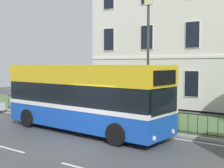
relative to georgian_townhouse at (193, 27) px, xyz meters
name	(u,v)px	position (x,y,z in m)	size (l,w,h in m)	color
ground_plane	(94,141)	(1.34, -14.88, -6.51)	(60.00, 56.00, 0.18)	#444649
georgian_townhouse	(193,27)	(0.00, 0.00, 0.00)	(14.67, 9.51, 12.70)	silver
iron_verge_railing	(112,114)	(0.00, -11.67, -5.88)	(18.87, 0.04, 0.97)	black
single_decker_bus	(84,96)	(-0.32, -13.66, -4.74)	(9.30, 3.01, 3.34)	#1749B6
street_lamp_post	(148,53)	(1.76, -10.86, -2.53)	(0.36, 0.24, 6.72)	#333338
litter_bin	(44,103)	(-6.57, -10.79, -5.85)	(0.47, 0.47, 1.05)	black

